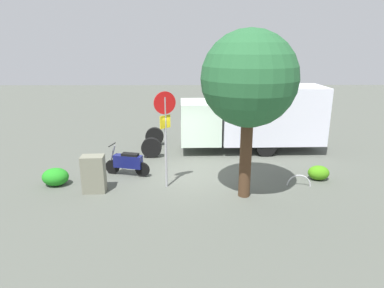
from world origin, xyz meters
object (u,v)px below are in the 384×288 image
(box_truck_near, at_px, (252,116))
(motorcycle, at_px, (128,162))
(street_tree, at_px, (249,80))
(bike_rack_hoop, at_px, (299,186))
(utility_cabinet, at_px, (94,174))
(stop_sign, at_px, (165,125))

(box_truck_near, relative_size, motorcycle, 4.71)
(box_truck_near, height_order, street_tree, street_tree)
(street_tree, xyz_separation_m, bike_rack_hoop, (-2.09, -0.79, -3.83))
(motorcycle, xyz_separation_m, utility_cabinet, (0.88, 1.52, 0.12))
(utility_cabinet, bearing_deg, box_truck_near, -142.51)
(motorcycle, xyz_separation_m, stop_sign, (-1.55, 1.13, 1.74))
(box_truck_near, bearing_deg, bike_rack_hoop, 101.46)
(stop_sign, bearing_deg, box_truck_near, -130.63)
(motorcycle, xyz_separation_m, bike_rack_hoop, (-6.27, 1.09, -0.52))
(utility_cabinet, relative_size, bike_rack_hoop, 1.52)
(stop_sign, bearing_deg, motorcycle, -36.16)
(utility_cabinet, bearing_deg, bike_rack_hoop, -176.58)
(street_tree, relative_size, utility_cabinet, 4.15)
(box_truck_near, height_order, stop_sign, stop_sign)
(box_truck_near, distance_m, bike_rack_hoop, 4.72)
(bike_rack_hoop, bearing_deg, motorcycle, -9.87)
(motorcycle, relative_size, stop_sign, 0.53)
(bike_rack_hoop, bearing_deg, stop_sign, 0.53)
(stop_sign, height_order, bike_rack_hoop, stop_sign)
(box_truck_near, xyz_separation_m, bike_rack_hoop, (-0.99, 4.30, -1.66))
(street_tree, height_order, utility_cabinet, street_tree)
(motorcycle, bearing_deg, bike_rack_hoop, -175.57)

